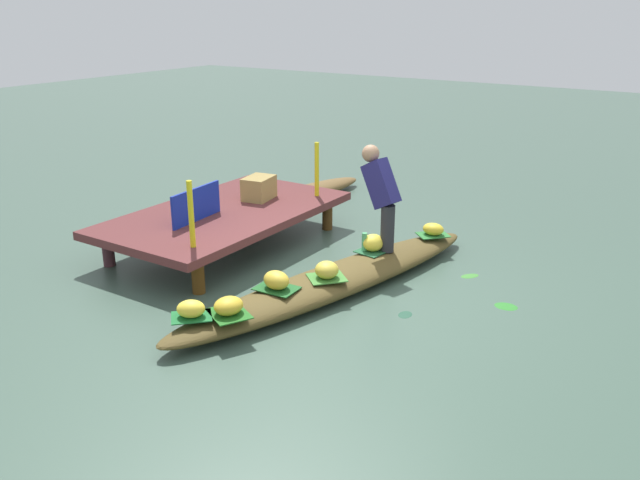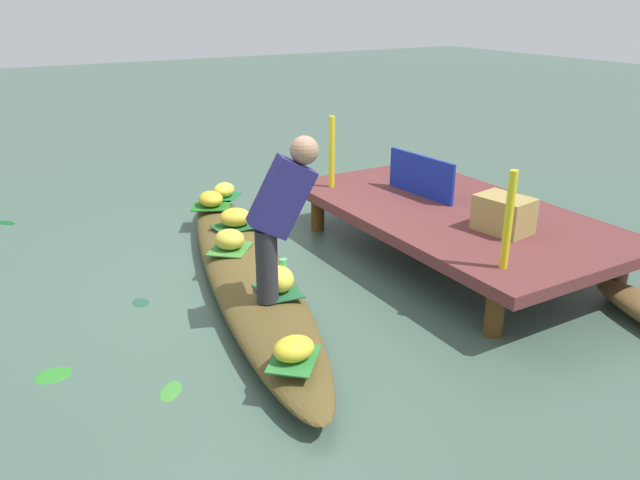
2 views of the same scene
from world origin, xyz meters
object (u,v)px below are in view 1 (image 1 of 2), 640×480
(banana_bunch_0, at_px, (276,280))
(water_bottle, at_px, (364,242))
(banana_bunch_3, at_px, (191,309))
(moored_boat, at_px, (308,192))
(produce_crate, at_px, (259,188))
(banana_bunch_2, at_px, (373,243))
(vendor_boat, at_px, (335,280))
(banana_bunch_1, at_px, (228,306))
(vendor_person, at_px, (381,192))
(banana_bunch_5, at_px, (327,270))
(market_banner, at_px, (196,204))
(banana_bunch_4, at_px, (433,229))

(banana_bunch_0, distance_m, water_bottle, 1.42)
(banana_bunch_0, bearing_deg, banana_bunch_3, 164.14)
(moored_boat, height_order, water_bottle, water_bottle)
(banana_bunch_0, relative_size, produce_crate, 0.68)
(moored_boat, relative_size, banana_bunch_2, 9.04)
(vendor_boat, distance_m, produce_crate, 2.22)
(banana_bunch_1, bearing_deg, vendor_boat, -9.67)
(banana_bunch_0, xyz_separation_m, vendor_person, (1.59, -0.31, 0.59))
(banana_bunch_5, xyz_separation_m, vendor_person, (1.08, -0.03, 0.59))
(moored_boat, relative_size, market_banner, 2.70)
(banana_bunch_1, xyz_separation_m, water_bottle, (2.11, -0.23, 0.03))
(vendor_boat, relative_size, moored_boat, 1.86)
(vendor_person, height_order, market_banner, vendor_person)
(vendor_boat, height_order, moored_boat, vendor_boat)
(moored_boat, relative_size, vendor_person, 1.96)
(vendor_boat, xyz_separation_m, moored_boat, (2.80, 2.28, -0.02))
(banana_bunch_1, bearing_deg, banana_bunch_2, -8.05)
(banana_bunch_2, distance_m, produce_crate, 1.99)
(banana_bunch_3, xyz_separation_m, market_banner, (1.62, 1.43, 0.35))
(vendor_person, relative_size, market_banner, 1.38)
(banana_bunch_0, height_order, market_banner, market_banner)
(banana_bunch_3, xyz_separation_m, water_bottle, (2.35, -0.47, 0.03))
(banana_bunch_4, bearing_deg, water_bottle, 156.06)
(banana_bunch_4, relative_size, banana_bunch_5, 0.98)
(vendor_boat, relative_size, banana_bunch_1, 15.31)
(market_banner, bearing_deg, produce_crate, -6.84)
(vendor_boat, relative_size, vendor_person, 3.65)
(banana_bunch_5, bearing_deg, banana_bunch_2, -0.84)
(produce_crate, bearing_deg, banana_bunch_3, -153.33)
(water_bottle, relative_size, produce_crate, 0.51)
(banana_bunch_4, bearing_deg, banana_bunch_5, 169.05)
(banana_bunch_5, distance_m, produce_crate, 2.35)
(banana_bunch_2, bearing_deg, produce_crate, 79.74)
(moored_boat, xyz_separation_m, banana_bunch_1, (-4.25, -2.03, 0.23))
(produce_crate, bearing_deg, moored_boat, 12.93)
(banana_bunch_1, distance_m, produce_crate, 3.02)
(banana_bunch_4, bearing_deg, vendor_boat, 165.91)
(banana_bunch_3, relative_size, banana_bunch_4, 0.99)
(moored_boat, distance_m, banana_bunch_5, 3.84)
(banana_bunch_4, height_order, banana_bunch_5, banana_bunch_5)
(banana_bunch_0, relative_size, market_banner, 0.34)
(vendor_boat, height_order, banana_bunch_0, banana_bunch_0)
(banana_bunch_1, distance_m, banana_bunch_2, 2.20)
(vendor_person, bearing_deg, banana_bunch_0, 169.11)
(vendor_boat, height_order, produce_crate, produce_crate)
(banana_bunch_3, bearing_deg, vendor_person, -12.76)
(water_bottle, bearing_deg, banana_bunch_2, -51.27)
(vendor_person, bearing_deg, banana_bunch_5, 178.20)
(banana_bunch_1, xyz_separation_m, banana_bunch_2, (2.18, -0.31, 0.02))
(banana_bunch_3, xyz_separation_m, produce_crate, (2.76, 1.39, 0.30))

